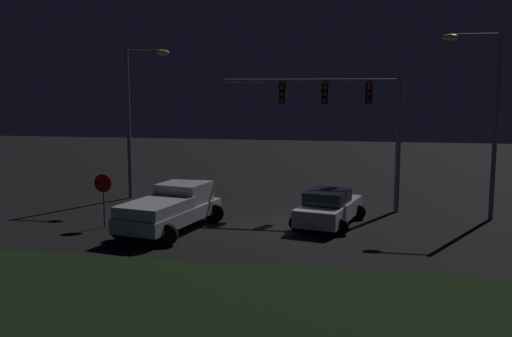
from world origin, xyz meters
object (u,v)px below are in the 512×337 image
at_px(pickup_truck, 172,206).
at_px(street_lamp_left, 137,105).
at_px(street_lamp_right, 485,103).
at_px(stop_sign, 103,190).
at_px(car_sedan, 329,208).
at_px(traffic_signal_gantry, 346,107).

bearing_deg(pickup_truck, street_lamp_left, 44.08).
bearing_deg(street_lamp_right, stop_sign, -164.70).
height_order(car_sedan, stop_sign, stop_sign).
bearing_deg(car_sedan, street_lamp_left, 80.27).
bearing_deg(traffic_signal_gantry, car_sedan, -99.52).
distance_m(traffic_signal_gantry, stop_sign, 11.53).
bearing_deg(street_lamp_right, pickup_truck, -161.40).
distance_m(street_lamp_right, stop_sign, 16.65).
xyz_separation_m(street_lamp_left, street_lamp_right, (16.66, -1.99, 0.21)).
bearing_deg(street_lamp_left, pickup_truck, -57.87).
distance_m(car_sedan, street_lamp_right, 8.16).
xyz_separation_m(traffic_signal_gantry, stop_sign, (-9.73, -5.21, -3.34)).
bearing_deg(stop_sign, traffic_signal_gantry, 28.18).
height_order(street_lamp_left, street_lamp_right, street_lamp_right).
relative_size(traffic_signal_gantry, street_lamp_right, 1.02).
relative_size(traffic_signal_gantry, street_lamp_left, 1.07).
relative_size(street_lamp_left, street_lamp_right, 0.95).
bearing_deg(stop_sign, street_lamp_right, 15.30).
xyz_separation_m(pickup_truck, street_lamp_left, (-3.94, 6.27, 3.91)).
height_order(car_sedan, street_lamp_left, street_lamp_left).
bearing_deg(traffic_signal_gantry, stop_sign, -151.82).
bearing_deg(traffic_signal_gantry, pickup_truck, -142.43).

